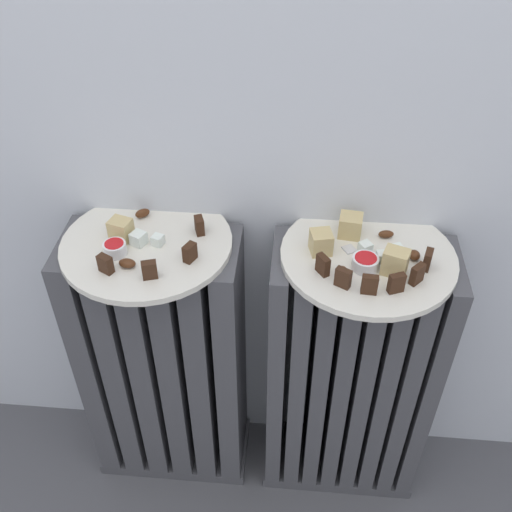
% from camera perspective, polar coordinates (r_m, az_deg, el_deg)
% --- Properties ---
extents(radiator_left, '(0.35, 0.17, 0.67)m').
position_cam_1_polar(radiator_left, '(1.33, -8.71, -10.42)').
color(radiator_left, '#47474C').
rests_on(radiator_left, ground_plane).
extents(radiator_right, '(0.35, 0.17, 0.67)m').
position_cam_1_polar(radiator_right, '(1.31, 8.89, -11.60)').
color(radiator_right, '#47474C').
rests_on(radiator_right, ground_plane).
extents(plate_left, '(0.31, 0.31, 0.01)m').
position_cam_1_polar(plate_left, '(1.09, -10.49, 1.16)').
color(plate_left, silver).
rests_on(plate_left, radiator_left).
extents(plate_right, '(0.31, 0.31, 0.01)m').
position_cam_1_polar(plate_right, '(1.06, 10.75, -0.03)').
color(plate_right, silver).
rests_on(plate_right, radiator_right).
extents(dark_cake_slice_left_0, '(0.03, 0.02, 0.03)m').
position_cam_1_polar(dark_cake_slice_left_0, '(1.02, -14.31, -0.76)').
color(dark_cake_slice_left_0, '#382114').
rests_on(dark_cake_slice_left_0, plate_left).
extents(dark_cake_slice_left_1, '(0.03, 0.02, 0.03)m').
position_cam_1_polar(dark_cake_slice_left_1, '(1.00, -10.23, -1.33)').
color(dark_cake_slice_left_1, '#382114').
rests_on(dark_cake_slice_left_1, plate_left).
extents(dark_cake_slice_left_2, '(0.02, 0.03, 0.03)m').
position_cam_1_polar(dark_cake_slice_left_2, '(1.02, -6.40, 0.33)').
color(dark_cake_slice_left_2, '#382114').
rests_on(dark_cake_slice_left_2, plate_left).
extents(dark_cake_slice_left_3, '(0.02, 0.03, 0.03)m').
position_cam_1_polar(dark_cake_slice_left_3, '(1.08, -5.48, 2.95)').
color(dark_cake_slice_left_3, '#382114').
rests_on(dark_cake_slice_left_3, plate_left).
extents(marble_cake_slice_left_0, '(0.04, 0.04, 0.04)m').
position_cam_1_polar(marble_cake_slice_left_0, '(1.09, -12.89, 2.51)').
color(marble_cake_slice_left_0, tan).
rests_on(marble_cake_slice_left_0, plate_left).
extents(turkish_delight_left_0, '(0.02, 0.02, 0.02)m').
position_cam_1_polar(turkish_delight_left_0, '(1.07, -9.45, 1.51)').
color(turkish_delight_left_0, white).
rests_on(turkish_delight_left_0, plate_left).
extents(turkish_delight_left_1, '(0.03, 0.03, 0.02)m').
position_cam_1_polar(turkish_delight_left_1, '(1.07, -11.26, 1.66)').
color(turkish_delight_left_1, white).
rests_on(turkish_delight_left_1, plate_left).
extents(medjool_date_left_0, '(0.03, 0.03, 0.02)m').
position_cam_1_polar(medjool_date_left_0, '(1.14, -10.88, 4.07)').
color(medjool_date_left_0, '#4C2814').
rests_on(medjool_date_left_0, plate_left).
extents(medjool_date_left_1, '(0.03, 0.02, 0.01)m').
position_cam_1_polar(medjool_date_left_1, '(1.03, -12.30, -0.69)').
color(medjool_date_left_1, '#4C2814').
rests_on(medjool_date_left_1, plate_left).
extents(jam_bowl_left, '(0.04, 0.04, 0.02)m').
position_cam_1_polar(jam_bowl_left, '(1.06, -13.45, 0.76)').
color(jam_bowl_left, white).
rests_on(jam_bowl_left, plate_left).
extents(dark_cake_slice_right_0, '(0.03, 0.03, 0.04)m').
position_cam_1_polar(dark_cake_slice_right_0, '(0.99, 6.46, -0.86)').
color(dark_cake_slice_right_0, '#382114').
rests_on(dark_cake_slice_right_0, plate_right).
extents(dark_cake_slice_right_1, '(0.03, 0.02, 0.04)m').
position_cam_1_polar(dark_cake_slice_right_1, '(0.97, 8.39, -2.10)').
color(dark_cake_slice_right_1, '#382114').
rests_on(dark_cake_slice_right_1, plate_right).
extents(dark_cake_slice_right_2, '(0.03, 0.01, 0.04)m').
position_cam_1_polar(dark_cake_slice_right_2, '(0.97, 10.89, -2.72)').
color(dark_cake_slice_right_2, '#382114').
rests_on(dark_cake_slice_right_2, plate_right).
extents(dark_cake_slice_right_3, '(0.03, 0.02, 0.04)m').
position_cam_1_polar(dark_cake_slice_right_3, '(0.98, 13.38, -2.57)').
color(dark_cake_slice_right_3, '#382114').
rests_on(dark_cake_slice_right_3, plate_right).
extents(dark_cake_slice_right_4, '(0.03, 0.03, 0.04)m').
position_cam_1_polar(dark_cake_slice_right_4, '(1.01, 15.28, -1.70)').
color(dark_cake_slice_right_4, '#382114').
rests_on(dark_cake_slice_right_4, plate_right).
extents(dark_cake_slice_right_5, '(0.02, 0.03, 0.04)m').
position_cam_1_polar(dark_cake_slice_right_5, '(1.04, 16.21, -0.35)').
color(dark_cake_slice_right_5, '#382114').
rests_on(dark_cake_slice_right_5, plate_right).
extents(marble_cake_slice_right_0, '(0.04, 0.04, 0.04)m').
position_cam_1_polar(marble_cake_slice_right_0, '(1.08, 9.08, 2.92)').
color(marble_cake_slice_right_0, tan).
rests_on(marble_cake_slice_right_0, plate_right).
extents(marble_cake_slice_right_1, '(0.04, 0.04, 0.04)m').
position_cam_1_polar(marble_cake_slice_right_1, '(1.04, 6.28, 1.32)').
color(marble_cake_slice_right_1, tan).
rests_on(marble_cake_slice_right_1, plate_right).
extents(marble_cake_slice_right_2, '(0.05, 0.04, 0.05)m').
position_cam_1_polar(marble_cake_slice_right_2, '(1.01, 13.27, -0.57)').
color(marble_cake_slice_right_2, tan).
rests_on(marble_cake_slice_right_2, plate_right).
extents(turkish_delight_right_0, '(0.03, 0.03, 0.02)m').
position_cam_1_polar(turkish_delight_right_0, '(1.06, 13.40, 0.49)').
color(turkish_delight_right_0, white).
rests_on(turkish_delight_right_0, plate_right).
extents(turkish_delight_right_1, '(0.02, 0.02, 0.02)m').
position_cam_1_polar(turkish_delight_right_1, '(1.04, 12.05, -0.08)').
color(turkish_delight_right_1, white).
rests_on(turkish_delight_right_1, plate_right).
extents(turkish_delight_right_2, '(0.03, 0.03, 0.02)m').
position_cam_1_polar(turkish_delight_right_2, '(1.05, 10.49, 0.80)').
color(turkish_delight_right_2, white).
rests_on(turkish_delight_right_2, plate_right).
extents(medjool_date_right_0, '(0.03, 0.02, 0.01)m').
position_cam_1_polar(medjool_date_right_0, '(1.09, 12.42, 2.07)').
color(medjool_date_right_0, '#4C2814').
rests_on(medjool_date_right_0, plate_right).
extents(medjool_date_right_1, '(0.02, 0.03, 0.02)m').
position_cam_1_polar(medjool_date_right_1, '(1.06, 15.01, 0.08)').
color(medjool_date_right_1, '#4C2814').
rests_on(medjool_date_right_1, plate_right).
extents(medjool_date_right_2, '(0.02, 0.03, 0.01)m').
position_cam_1_polar(medjool_date_right_2, '(1.00, 8.29, -1.52)').
color(medjool_date_right_2, '#4C2814').
rests_on(medjool_date_right_2, plate_right).
extents(jam_bowl_right, '(0.05, 0.05, 0.02)m').
position_cam_1_polar(jam_bowl_right, '(1.02, 10.48, -0.60)').
color(jam_bowl_right, white).
rests_on(jam_bowl_right, plate_right).
extents(fork, '(0.06, 0.09, 0.00)m').
position_cam_1_polar(fork, '(1.04, 9.85, -0.32)').
color(fork, silver).
rests_on(fork, plate_right).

